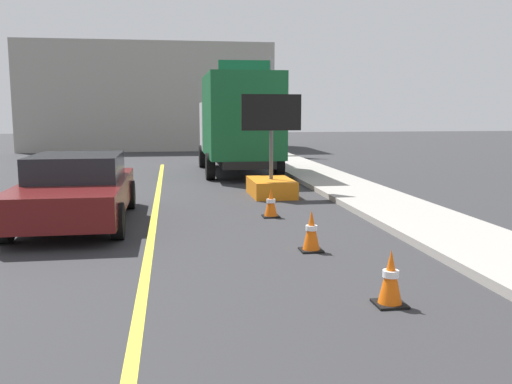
{
  "coord_description": "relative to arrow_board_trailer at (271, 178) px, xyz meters",
  "views": [
    {
      "loc": [
        0.4,
        0.01,
        2.25
      ],
      "look_at": [
        1.37,
        6.41,
        1.31
      ],
      "focal_mm": 39.04,
      "sensor_mm": 36.0,
      "label": 1
    }
  ],
  "objects": [
    {
      "name": "box_truck",
      "position": [
        -0.22,
        5.52,
        1.4
      ],
      "size": [
        2.6,
        6.58,
        3.51
      ],
      "color": "black",
      "rests_on": "ground"
    },
    {
      "name": "pickup_car",
      "position": [
        -4.55,
        -3.03,
        0.22
      ],
      "size": [
        2.13,
        4.83,
        1.38
      ],
      "color": "#591414",
      "rests_on": "ground"
    },
    {
      "name": "traffic_cone_far_lane",
      "position": [
        -0.42,
        -6.01,
        -0.15
      ],
      "size": [
        0.36,
        0.36,
        0.68
      ],
      "color": "black",
      "rests_on": "ground"
    },
    {
      "name": "far_building_block",
      "position": [
        -3.9,
        20.4,
        2.58
      ],
      "size": [
        14.34,
        6.41,
        6.12
      ],
      "primitive_type": "cube",
      "color": "gray",
      "rests_on": "ground"
    },
    {
      "name": "traffic_cone_curbside",
      "position": [
        -0.54,
        -3.01,
        -0.18
      ],
      "size": [
        0.36,
        0.36,
        0.62
      ],
      "color": "black",
      "rests_on": "ground"
    },
    {
      "name": "lane_center_stripe",
      "position": [
        -3.03,
        -8.6,
        -0.48
      ],
      "size": [
        0.14,
        36.0,
        0.01
      ],
      "primitive_type": "cube",
      "color": "yellow",
      "rests_on": "ground"
    },
    {
      "name": "arrow_board_trailer",
      "position": [
        0.0,
        0.0,
        0.0
      ],
      "size": [
        1.6,
        1.81,
        2.7
      ],
      "color": "orange",
      "rests_on": "ground"
    },
    {
      "name": "traffic_cone_mid_lane",
      "position": [
        -0.14,
        -8.63,
        -0.15
      ],
      "size": [
        0.36,
        0.36,
        0.67
      ],
      "color": "black",
      "rests_on": "ground"
    },
    {
      "name": "highway_guide_sign",
      "position": [
        1.69,
        13.68,
        2.94
      ],
      "size": [
        2.79,
        0.21,
        5.0
      ],
      "color": "gray",
      "rests_on": "ground"
    }
  ]
}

